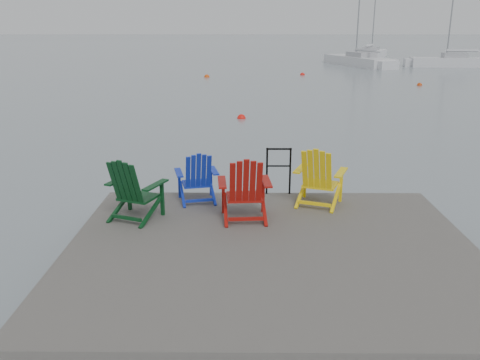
{
  "coord_description": "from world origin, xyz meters",
  "views": [
    {
      "loc": [
        -0.4,
        -6.8,
        3.61
      ],
      "look_at": [
        -0.48,
        2.19,
        0.85
      ],
      "focal_mm": 38.0,
      "sensor_mm": 36.0,
      "label": 1
    }
  ],
  "objects_px": {
    "chair_red": "(245,188)",
    "buoy_b": "(207,77)",
    "sailboat_mid": "(371,55)",
    "handrail": "(279,166)",
    "chair_yellow": "(319,176)",
    "sailboat_near": "(358,61)",
    "sailboat_far": "(450,63)",
    "chair_green": "(133,189)",
    "buoy_a": "(241,118)",
    "chair_blue": "(197,177)",
    "buoy_c": "(419,85)",
    "buoy_d": "(302,75)"
  },
  "relations": [
    {
      "from": "chair_blue",
      "to": "buoy_c",
      "type": "xyz_separation_m",
      "value": [
        11.71,
        23.1,
        -0.98
      ]
    },
    {
      "from": "sailboat_near",
      "to": "buoy_a",
      "type": "height_order",
      "value": "sailboat_near"
    },
    {
      "from": "chair_green",
      "to": "buoy_d",
      "type": "height_order",
      "value": "chair_green"
    },
    {
      "from": "buoy_c",
      "to": "chair_red",
      "type": "bearing_deg",
      "value": -114.34
    },
    {
      "from": "chair_blue",
      "to": "buoy_b",
      "type": "bearing_deg",
      "value": 80.76
    },
    {
      "from": "chair_red",
      "to": "buoy_b",
      "type": "bearing_deg",
      "value": 90.99
    },
    {
      "from": "buoy_a",
      "to": "sailboat_mid",
      "type": "bearing_deg",
      "value": 69.65
    },
    {
      "from": "sailboat_mid",
      "to": "sailboat_far",
      "type": "relative_size",
      "value": 1.28
    },
    {
      "from": "chair_blue",
      "to": "sailboat_near",
      "type": "bearing_deg",
      "value": 60.86
    },
    {
      "from": "handrail",
      "to": "chair_blue",
      "type": "relative_size",
      "value": 0.95
    },
    {
      "from": "chair_green",
      "to": "sailboat_mid",
      "type": "height_order",
      "value": "sailboat_mid"
    },
    {
      "from": "chair_green",
      "to": "sailboat_mid",
      "type": "relative_size",
      "value": 0.09
    },
    {
      "from": "sailboat_mid",
      "to": "buoy_b",
      "type": "distance_m",
      "value": 27.75
    },
    {
      "from": "sailboat_mid",
      "to": "buoy_b",
      "type": "relative_size",
      "value": 30.72
    },
    {
      "from": "buoy_b",
      "to": "chair_green",
      "type": "bearing_deg",
      "value": -88.29
    },
    {
      "from": "handrail",
      "to": "buoy_c",
      "type": "relative_size",
      "value": 2.77
    },
    {
      "from": "sailboat_near",
      "to": "chair_blue",
      "type": "bearing_deg",
      "value": -124.56
    },
    {
      "from": "chair_green",
      "to": "chair_red",
      "type": "relative_size",
      "value": 0.97
    },
    {
      "from": "sailboat_near",
      "to": "sailboat_mid",
      "type": "relative_size",
      "value": 1.04
    },
    {
      "from": "chair_green",
      "to": "sailboat_far",
      "type": "relative_size",
      "value": 0.11
    },
    {
      "from": "handrail",
      "to": "chair_blue",
      "type": "height_order",
      "value": "chair_blue"
    },
    {
      "from": "sailboat_far",
      "to": "buoy_a",
      "type": "distance_m",
      "value": 32.03
    },
    {
      "from": "chair_green",
      "to": "sailboat_near",
      "type": "xyz_separation_m",
      "value": [
        12.33,
        40.06,
        -0.68
      ]
    },
    {
      "from": "buoy_b",
      "to": "buoy_c",
      "type": "relative_size",
      "value": 1.21
    },
    {
      "from": "chair_yellow",
      "to": "sailboat_far",
      "type": "relative_size",
      "value": 0.11
    },
    {
      "from": "sailboat_far",
      "to": "buoy_d",
      "type": "relative_size",
      "value": 26.81
    },
    {
      "from": "chair_green",
      "to": "buoy_b",
      "type": "distance_m",
      "value": 29.07
    },
    {
      "from": "sailboat_far",
      "to": "handrail",
      "type": "bearing_deg",
      "value": 159.93
    },
    {
      "from": "handrail",
      "to": "sailboat_far",
      "type": "relative_size",
      "value": 0.09
    },
    {
      "from": "handrail",
      "to": "sailboat_mid",
      "type": "height_order",
      "value": "sailboat_mid"
    },
    {
      "from": "chair_green",
      "to": "buoy_b",
      "type": "relative_size",
      "value": 2.68
    },
    {
      "from": "buoy_b",
      "to": "buoy_c",
      "type": "height_order",
      "value": "buoy_b"
    },
    {
      "from": "sailboat_far",
      "to": "buoy_d",
      "type": "distance_m",
      "value": 15.97
    },
    {
      "from": "handrail",
      "to": "buoy_a",
      "type": "height_order",
      "value": "handrail"
    },
    {
      "from": "handrail",
      "to": "buoy_c",
      "type": "distance_m",
      "value": 24.84
    },
    {
      "from": "chair_blue",
      "to": "buoy_d",
      "type": "xyz_separation_m",
      "value": [
        5.21,
        29.88,
        -0.98
      ]
    },
    {
      "from": "sailboat_mid",
      "to": "handrail",
      "type": "bearing_deg",
      "value": -82.41
    },
    {
      "from": "chair_red",
      "to": "buoy_b",
      "type": "height_order",
      "value": "chair_red"
    },
    {
      "from": "sailboat_mid",
      "to": "sailboat_near",
      "type": "bearing_deg",
      "value": -85.95
    },
    {
      "from": "chair_blue",
      "to": "sailboat_near",
      "type": "xyz_separation_m",
      "value": [
        11.35,
        39.18,
        -0.62
      ]
    },
    {
      "from": "sailboat_near",
      "to": "chair_yellow",
      "type": "bearing_deg",
      "value": -121.54
    },
    {
      "from": "chair_green",
      "to": "buoy_c",
      "type": "relative_size",
      "value": 3.25
    },
    {
      "from": "chair_yellow",
      "to": "buoy_a",
      "type": "bearing_deg",
      "value": 117.93
    },
    {
      "from": "chair_yellow",
      "to": "sailboat_near",
      "type": "relative_size",
      "value": 0.09
    },
    {
      "from": "chair_yellow",
      "to": "sailboat_near",
      "type": "distance_m",
      "value": 40.41
    },
    {
      "from": "chair_green",
      "to": "sailboat_near",
      "type": "height_order",
      "value": "sailboat_near"
    },
    {
      "from": "handrail",
      "to": "chair_yellow",
      "type": "xyz_separation_m",
      "value": [
        0.67,
        -0.64,
        -0.0
      ]
    },
    {
      "from": "handrail",
      "to": "sailboat_mid",
      "type": "xyz_separation_m",
      "value": [
        13.59,
        49.67,
        -0.69
      ]
    },
    {
      "from": "sailboat_far",
      "to": "chair_red",
      "type": "bearing_deg",
      "value": 159.95
    },
    {
      "from": "buoy_d",
      "to": "chair_blue",
      "type": "bearing_deg",
      "value": -99.88
    }
  ]
}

